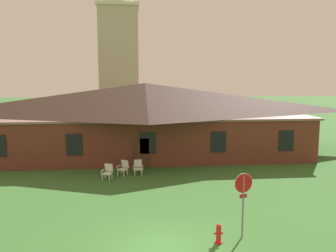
{
  "coord_description": "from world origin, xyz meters",
  "views": [
    {
      "loc": [
        -0.99,
        -12.45,
        6.39
      ],
      "look_at": [
        1.0,
        7.66,
        3.57
      ],
      "focal_mm": 37.87,
      "sensor_mm": 36.0,
      "label": 1
    }
  ],
  "objects_px": {
    "lawn_chair_by_porch": "(108,171)",
    "lawn_chair_near_door": "(124,167)",
    "stop_sign": "(243,192)",
    "lawn_chair_left_end": "(138,167)",
    "fire_hydrant": "(219,234)"
  },
  "relations": [
    {
      "from": "lawn_chair_near_door",
      "to": "lawn_chair_left_end",
      "type": "height_order",
      "value": "same"
    },
    {
      "from": "stop_sign",
      "to": "fire_hydrant",
      "type": "bearing_deg",
      "value": -159.83
    },
    {
      "from": "lawn_chair_by_porch",
      "to": "lawn_chair_near_door",
      "type": "relative_size",
      "value": 1.0
    },
    {
      "from": "stop_sign",
      "to": "lawn_chair_near_door",
      "type": "relative_size",
      "value": 2.77
    },
    {
      "from": "stop_sign",
      "to": "fire_hydrant",
      "type": "height_order",
      "value": "stop_sign"
    },
    {
      "from": "lawn_chair_left_end",
      "to": "fire_hydrant",
      "type": "distance_m",
      "value": 10.56
    },
    {
      "from": "stop_sign",
      "to": "fire_hydrant",
      "type": "relative_size",
      "value": 3.36
    },
    {
      "from": "fire_hydrant",
      "to": "lawn_chair_left_end",
      "type": "bearing_deg",
      "value": 106.16
    },
    {
      "from": "stop_sign",
      "to": "lawn_chair_by_porch",
      "type": "height_order",
      "value": "stop_sign"
    },
    {
      "from": "lawn_chair_by_porch",
      "to": "lawn_chair_left_end",
      "type": "height_order",
      "value": "same"
    },
    {
      "from": "lawn_chair_near_door",
      "to": "fire_hydrant",
      "type": "height_order",
      "value": "lawn_chair_near_door"
    },
    {
      "from": "lawn_chair_left_end",
      "to": "fire_hydrant",
      "type": "height_order",
      "value": "lawn_chair_left_end"
    },
    {
      "from": "lawn_chair_near_door",
      "to": "fire_hydrant",
      "type": "distance_m",
      "value": 10.82
    },
    {
      "from": "lawn_chair_by_porch",
      "to": "lawn_chair_left_end",
      "type": "relative_size",
      "value": 1.0
    },
    {
      "from": "lawn_chair_left_end",
      "to": "lawn_chair_by_porch",
      "type": "bearing_deg",
      "value": -153.71
    }
  ]
}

